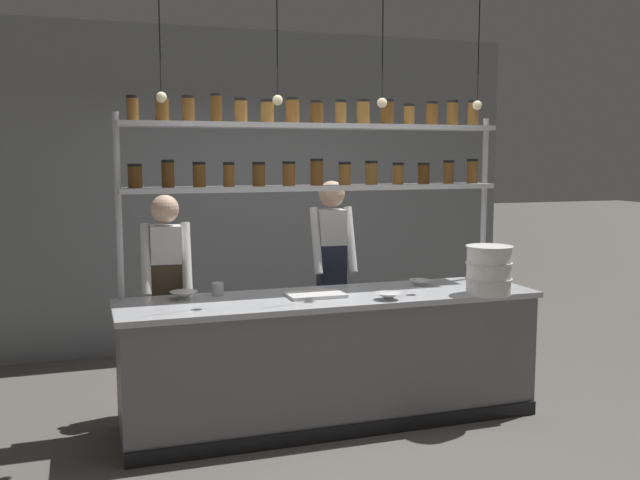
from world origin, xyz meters
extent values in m
plane|color=#5B5651|center=(0.00, 0.00, 0.00)|extent=(40.00, 40.00, 0.00)
cube|color=gray|center=(0.00, 2.27, 1.56)|extent=(5.40, 0.12, 3.12)
cube|color=slate|center=(0.00, 0.00, 0.44)|extent=(2.94, 0.72, 0.88)
cube|color=#B7BABF|center=(0.00, 0.00, 0.90)|extent=(3.00, 0.76, 0.04)
cube|color=black|center=(0.00, -0.36, 0.05)|extent=(2.94, 0.03, 0.10)
cylinder|color=#B7BABF|center=(-1.42, 0.33, 1.10)|extent=(0.04, 0.04, 2.20)
cylinder|color=#B7BABF|center=(1.42, 0.33, 1.10)|extent=(0.04, 0.04, 2.20)
cube|color=#B7BABF|center=(0.00, 0.33, 1.67)|extent=(2.84, 0.28, 0.04)
cylinder|color=#513314|center=(-1.31, 0.33, 1.76)|extent=(0.10, 0.10, 0.15)
cylinder|color=black|center=(-1.31, 0.33, 1.84)|extent=(0.10, 0.10, 0.02)
cylinder|color=#513314|center=(-1.08, 0.33, 1.77)|extent=(0.09, 0.09, 0.17)
cylinder|color=black|center=(-1.08, 0.33, 1.87)|extent=(0.09, 0.09, 0.02)
cylinder|color=brown|center=(-0.87, 0.33, 1.77)|extent=(0.09, 0.09, 0.16)
cylinder|color=black|center=(-0.87, 0.33, 1.85)|extent=(0.09, 0.09, 0.02)
cylinder|color=brown|center=(-0.66, 0.33, 1.76)|extent=(0.08, 0.08, 0.15)
cylinder|color=black|center=(-0.66, 0.33, 1.85)|extent=(0.08, 0.08, 0.02)
cylinder|color=brown|center=(-0.44, 0.33, 1.76)|extent=(0.09, 0.09, 0.16)
cylinder|color=black|center=(-0.44, 0.33, 1.85)|extent=(0.09, 0.09, 0.02)
cylinder|color=brown|center=(-0.21, 0.33, 1.77)|extent=(0.09, 0.09, 0.16)
cylinder|color=black|center=(-0.21, 0.33, 1.86)|extent=(0.10, 0.10, 0.02)
cylinder|color=brown|center=(0.00, 0.33, 1.78)|extent=(0.10, 0.10, 0.18)
cylinder|color=black|center=(0.00, 0.33, 1.88)|extent=(0.10, 0.10, 0.02)
cylinder|color=brown|center=(0.22, 0.33, 1.76)|extent=(0.09, 0.09, 0.15)
cylinder|color=black|center=(0.22, 0.33, 1.85)|extent=(0.09, 0.09, 0.02)
cylinder|color=brown|center=(0.44, 0.33, 1.77)|extent=(0.09, 0.09, 0.16)
cylinder|color=black|center=(0.44, 0.33, 1.86)|extent=(0.10, 0.10, 0.02)
cylinder|color=brown|center=(0.66, 0.33, 1.76)|extent=(0.09, 0.09, 0.15)
cylinder|color=black|center=(0.66, 0.33, 1.84)|extent=(0.09, 0.09, 0.02)
cylinder|color=#513314|center=(0.88, 0.33, 1.76)|extent=(0.09, 0.09, 0.15)
cylinder|color=black|center=(0.88, 0.33, 1.84)|extent=(0.09, 0.09, 0.02)
cylinder|color=brown|center=(1.09, 0.33, 1.77)|extent=(0.08, 0.08, 0.16)
cylinder|color=black|center=(1.09, 0.33, 1.86)|extent=(0.08, 0.08, 0.02)
cylinder|color=brown|center=(1.31, 0.33, 1.77)|extent=(0.09, 0.09, 0.17)
cylinder|color=black|center=(1.31, 0.33, 1.87)|extent=(0.09, 0.09, 0.02)
cube|color=#B7BABF|center=(0.00, 0.33, 2.12)|extent=(2.84, 0.28, 0.04)
cylinder|color=brown|center=(-1.31, 0.33, 2.21)|extent=(0.08, 0.08, 0.15)
cylinder|color=black|center=(-1.31, 0.33, 2.30)|extent=(0.08, 0.08, 0.02)
cylinder|color=brown|center=(-1.11, 0.33, 2.22)|extent=(0.09, 0.09, 0.16)
cylinder|color=black|center=(-1.11, 0.33, 2.31)|extent=(0.09, 0.09, 0.02)
cylinder|color=brown|center=(-0.93, 0.33, 2.22)|extent=(0.09, 0.09, 0.16)
cylinder|color=black|center=(-0.93, 0.33, 2.31)|extent=(0.09, 0.09, 0.02)
cylinder|color=#513314|center=(-0.74, 0.33, 2.23)|extent=(0.08, 0.08, 0.18)
cylinder|color=black|center=(-0.74, 0.33, 2.33)|extent=(0.08, 0.08, 0.02)
cylinder|color=brown|center=(-0.56, 0.33, 2.22)|extent=(0.09, 0.09, 0.15)
cylinder|color=black|center=(-0.56, 0.33, 2.30)|extent=(0.09, 0.09, 0.02)
cylinder|color=brown|center=(-0.37, 0.33, 2.21)|extent=(0.10, 0.10, 0.15)
cylinder|color=black|center=(-0.37, 0.33, 2.30)|extent=(0.10, 0.10, 0.02)
cylinder|color=brown|center=(-0.19, 0.33, 2.22)|extent=(0.10, 0.10, 0.17)
cylinder|color=black|center=(-0.19, 0.33, 2.32)|extent=(0.10, 0.10, 0.02)
cylinder|color=#513314|center=(0.00, 0.33, 2.21)|extent=(0.10, 0.10, 0.15)
cylinder|color=black|center=(0.00, 0.33, 2.30)|extent=(0.10, 0.10, 0.02)
cylinder|color=brown|center=(0.19, 0.33, 2.22)|extent=(0.08, 0.08, 0.16)
cylinder|color=black|center=(0.19, 0.33, 2.31)|extent=(0.08, 0.08, 0.02)
cylinder|color=brown|center=(0.37, 0.33, 2.22)|extent=(0.10, 0.10, 0.17)
cylinder|color=black|center=(0.37, 0.33, 2.32)|extent=(0.10, 0.10, 0.02)
cylinder|color=#513314|center=(0.56, 0.33, 2.22)|extent=(0.10, 0.10, 0.17)
cylinder|color=black|center=(0.56, 0.33, 2.32)|extent=(0.10, 0.10, 0.02)
cylinder|color=brown|center=(0.74, 0.33, 2.21)|extent=(0.08, 0.08, 0.14)
cylinder|color=black|center=(0.74, 0.33, 2.29)|extent=(0.08, 0.08, 0.02)
cylinder|color=brown|center=(0.94, 0.33, 2.22)|extent=(0.09, 0.09, 0.16)
cylinder|color=black|center=(0.94, 0.33, 2.31)|extent=(0.09, 0.09, 0.02)
cylinder|color=brown|center=(1.12, 0.33, 2.23)|extent=(0.09, 0.09, 0.18)
cylinder|color=black|center=(1.12, 0.33, 2.33)|extent=(0.09, 0.09, 0.02)
cylinder|color=brown|center=(1.30, 0.33, 2.23)|extent=(0.08, 0.08, 0.18)
cylinder|color=black|center=(1.30, 0.33, 2.33)|extent=(0.09, 0.09, 0.02)
cylinder|color=black|center=(-1.16, 0.59, 0.39)|extent=(0.11, 0.11, 0.78)
cylinder|color=black|center=(-1.00, 0.58, 0.39)|extent=(0.11, 0.11, 0.78)
cube|color=#473828|center=(-1.08, 0.59, 0.95)|extent=(0.23, 0.19, 0.34)
cube|color=white|center=(-1.08, 0.59, 1.26)|extent=(0.23, 0.20, 0.28)
sphere|color=beige|center=(-1.08, 0.59, 1.52)|extent=(0.21, 0.21, 0.21)
cylinder|color=white|center=(-1.23, 0.54, 1.17)|extent=(0.09, 0.25, 0.51)
cylinder|color=white|center=(-0.94, 0.52, 1.17)|extent=(0.09, 0.25, 0.51)
cylinder|color=black|center=(0.21, 0.82, 0.41)|extent=(0.11, 0.11, 0.82)
cylinder|color=black|center=(0.37, 0.81, 0.41)|extent=(0.11, 0.11, 0.82)
cube|color=#232838|center=(0.29, 0.81, 1.00)|extent=(0.23, 0.19, 0.36)
cube|color=white|center=(0.29, 0.81, 1.32)|extent=(0.23, 0.20, 0.29)
sphere|color=tan|center=(0.29, 0.81, 1.59)|extent=(0.22, 0.22, 0.22)
cylinder|color=white|center=(0.14, 0.77, 1.22)|extent=(0.09, 0.26, 0.54)
cylinder|color=white|center=(0.43, 0.74, 1.22)|extent=(0.09, 0.26, 0.54)
cylinder|color=white|center=(1.08, -0.31, 0.97)|extent=(0.32, 0.32, 0.10)
cylinder|color=silver|center=(1.08, -0.31, 1.03)|extent=(0.33, 0.33, 0.01)
cylinder|color=white|center=(1.08, -0.31, 1.09)|extent=(0.32, 0.32, 0.10)
cylinder|color=silver|center=(1.08, -0.31, 1.15)|extent=(0.33, 0.33, 0.01)
cylinder|color=white|center=(1.08, -0.31, 1.20)|extent=(0.32, 0.32, 0.10)
cylinder|color=silver|center=(1.08, -0.31, 1.26)|extent=(0.33, 0.33, 0.01)
cube|color=silver|center=(-0.12, 0.00, 0.93)|extent=(0.40, 0.26, 0.02)
cylinder|color=white|center=(0.32, -0.27, 0.93)|extent=(0.08, 0.08, 0.01)
cone|color=white|center=(0.32, -0.27, 0.94)|extent=(0.18, 0.18, 0.05)
cylinder|color=white|center=(0.77, 0.15, 0.93)|extent=(0.07, 0.07, 0.01)
cone|color=white|center=(0.77, 0.15, 0.94)|extent=(0.16, 0.16, 0.05)
cylinder|color=silver|center=(-1.01, 0.20, 0.93)|extent=(0.09, 0.09, 0.01)
cone|color=silver|center=(-1.01, 0.20, 0.95)|extent=(0.20, 0.20, 0.05)
cylinder|color=#B2B7BC|center=(-0.77, 0.25, 0.97)|extent=(0.09, 0.09, 0.09)
cylinder|color=black|center=(-1.15, 0.00, 2.67)|extent=(0.01, 0.01, 0.79)
sphere|color=#F9E5B2|center=(-1.15, 0.00, 2.28)|extent=(0.07, 0.07, 0.07)
cylinder|color=black|center=(-0.39, 0.00, 2.67)|extent=(0.01, 0.01, 0.79)
sphere|color=#F9E5B2|center=(-0.39, 0.00, 2.28)|extent=(0.07, 0.07, 0.07)
cylinder|color=black|center=(0.38, 0.00, 2.67)|extent=(0.01, 0.01, 0.79)
sphere|color=#F9E5B2|center=(0.38, 0.00, 2.28)|extent=(0.07, 0.07, 0.07)
cylinder|color=black|center=(1.14, 0.00, 2.67)|extent=(0.01, 0.01, 0.79)
sphere|color=#F9E5B2|center=(1.14, 0.00, 2.28)|extent=(0.07, 0.07, 0.07)
camera|label=1|loc=(-1.66, -4.69, 1.91)|focal=40.00mm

